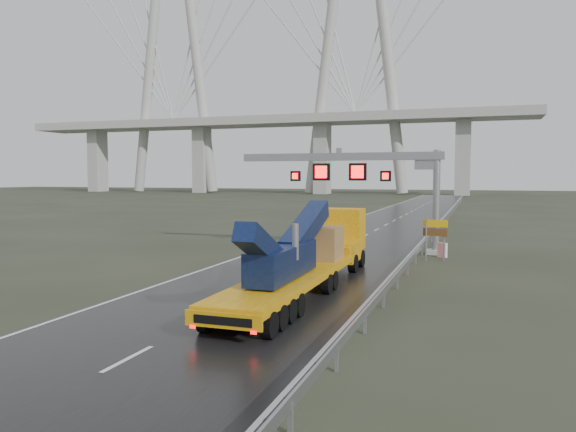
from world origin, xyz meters
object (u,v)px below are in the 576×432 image
at_px(heavy_haul_truck, 314,253).
at_px(striped_barrier, 442,250).
at_px(sign_gantry, 368,173).
at_px(exit_sign_pair, 435,232).

relative_size(heavy_haul_truck, striped_barrier, 18.28).
xyz_separation_m(sign_gantry, striped_barrier, (5.35, -1.46, -5.12)).
xyz_separation_m(sign_gantry, heavy_haul_truck, (-0.08, -13.35, -3.99)).
bearing_deg(exit_sign_pair, striped_barrier, 89.55).
bearing_deg(heavy_haul_truck, striped_barrier, 65.32).
relative_size(sign_gantry, striped_barrier, 15.28).
bearing_deg(exit_sign_pair, sign_gantry, 158.81).
height_order(exit_sign_pair, striped_barrier, exit_sign_pair).
relative_size(sign_gantry, heavy_haul_truck, 0.84).
relative_size(heavy_haul_truck, exit_sign_pair, 6.66).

